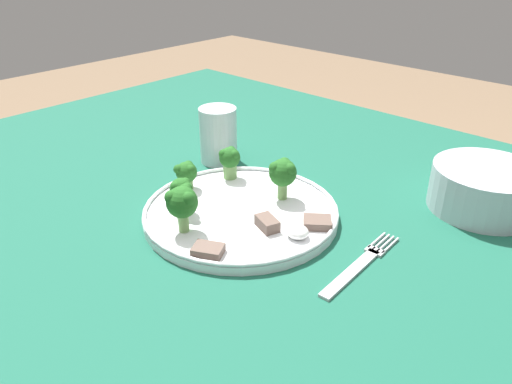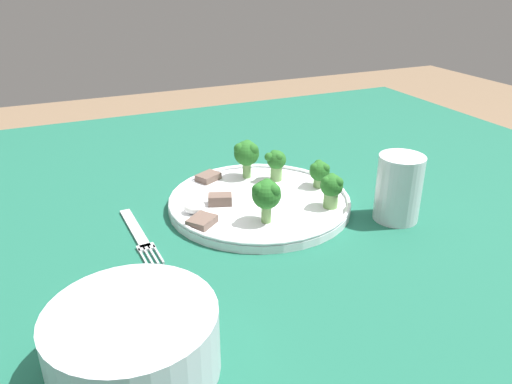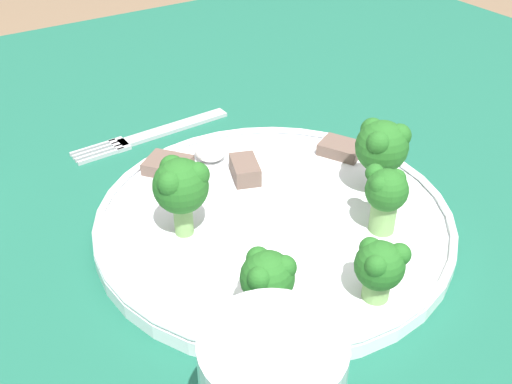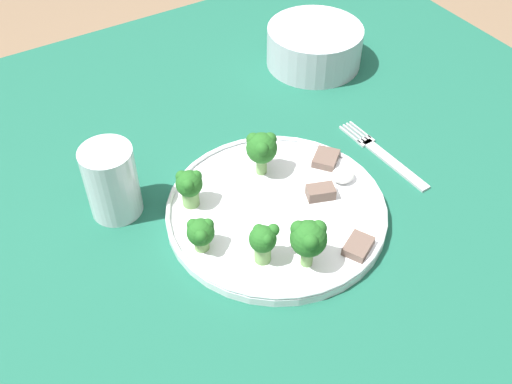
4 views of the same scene
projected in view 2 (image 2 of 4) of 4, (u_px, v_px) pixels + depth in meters
table at (286, 242)px, 0.87m from camera, size 1.29×1.18×0.77m
dinner_plate at (259, 202)px, 0.79m from camera, size 0.29×0.29×0.02m
fork at (139, 235)px, 0.71m from camera, size 0.03×0.17×0.00m
cream_bowl at (134, 343)px, 0.46m from camera, size 0.16×0.16×0.07m
drinking_glass at (398, 191)px, 0.74m from camera, size 0.07×0.07×0.10m
broccoli_floret_near_rim_left at (267, 194)px, 0.70m from camera, size 0.04×0.04×0.06m
broccoli_floret_center_left at (332, 187)px, 0.75m from camera, size 0.04×0.03×0.05m
broccoli_floret_back_left at (320, 171)px, 0.82m from camera, size 0.03×0.03×0.04m
broccoli_floret_front_left at (274, 162)px, 0.84m from camera, size 0.03×0.03×0.05m
broccoli_floret_center_back at (247, 153)px, 0.85m from camera, size 0.04×0.04×0.07m
meat_slice_front_slice at (208, 177)px, 0.86m from camera, size 0.05×0.04×0.01m
meat_slice_middle_slice at (220, 199)px, 0.77m from camera, size 0.04×0.03×0.02m
meat_slice_rear_slice at (202, 221)px, 0.71m from camera, size 0.05×0.05×0.01m
sauce_dollop at (195, 207)px, 0.75m from camera, size 0.03×0.03×0.02m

